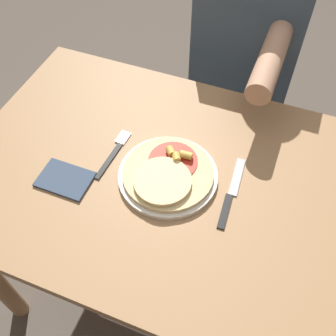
{
  "coord_description": "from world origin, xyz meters",
  "views": [
    {
      "loc": [
        0.21,
        -0.56,
        1.54
      ],
      "look_at": [
        -0.01,
        -0.01,
        0.77
      ],
      "focal_mm": 42.0,
      "sensor_mm": 36.0,
      "label": 1
    }
  ],
  "objects": [
    {
      "name": "ground_plane",
      "position": [
        0.0,
        0.0,
        0.0
      ],
      "size": [
        8.0,
        8.0,
        0.0
      ],
      "primitive_type": "plane",
      "color": "brown"
    },
    {
      "name": "person_diner",
      "position": [
        0.04,
        0.63,
        0.68
      ],
      "size": [
        0.35,
        0.52,
        1.17
      ],
      "color": "#2D2D38",
      "rests_on": "ground_plane"
    },
    {
      "name": "pizza",
      "position": [
        -0.01,
        -0.01,
        0.75
      ],
      "size": [
        0.23,
        0.23,
        0.04
      ],
      "color": "#E0C689",
      "rests_on": "plate"
    },
    {
      "name": "dining_table",
      "position": [
        0.0,
        0.0,
        0.61
      ],
      "size": [
        1.12,
        0.75,
        0.73
      ],
      "color": "#9E754C",
      "rests_on": "ground_plane"
    },
    {
      "name": "fork",
      "position": [
        -0.17,
        0.02,
        0.73
      ],
      "size": [
        0.03,
        0.18,
        0.0
      ],
      "color": "black",
      "rests_on": "dining_table"
    },
    {
      "name": "napkin",
      "position": [
        -0.25,
        -0.11,
        0.73
      ],
      "size": [
        0.13,
        0.09,
        0.01
      ],
      "color": "#38475B",
      "rests_on": "dining_table"
    },
    {
      "name": "knife",
      "position": [
        0.16,
        0.0,
        0.73
      ],
      "size": [
        0.03,
        0.22,
        0.0
      ],
      "color": "black",
      "rests_on": "dining_table"
    },
    {
      "name": "plate",
      "position": [
        -0.01,
        -0.01,
        0.73
      ],
      "size": [
        0.25,
        0.25,
        0.01
      ],
      "color": "silver",
      "rests_on": "dining_table"
    }
  ]
}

